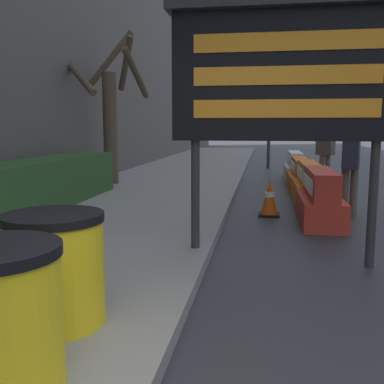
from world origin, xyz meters
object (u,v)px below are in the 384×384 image
object	(u,v)px
jersey_barrier_red_striped	(320,200)
traffic_light_near_curb	(270,94)
jersey_barrier_orange_far	(300,176)
jersey_barrier_orange_near	(308,185)
traffic_cone_near	(269,198)
message_board	(285,74)
jersey_barrier_white	(295,168)
barrel_drum_middle	(55,268)
pedestrian_passerby	(351,158)
pedestrian_worker	(325,148)

from	to	relation	value
jersey_barrier_red_striped	traffic_light_near_curb	bearing A→B (deg)	94.36
jersey_barrier_orange_far	jersey_barrier_orange_near	bearing A→B (deg)	-90.00
jersey_barrier_orange_near	jersey_barrier_orange_far	size ratio (longest dim) A/B	0.92
traffic_light_near_curb	jersey_barrier_orange_far	bearing A→B (deg)	-82.55
jersey_barrier_orange_near	traffic_cone_near	bearing A→B (deg)	-118.33
message_board	jersey_barrier_orange_far	size ratio (longest dim) A/B	1.55
message_board	jersey_barrier_white	world-z (taller)	message_board
barrel_drum_middle	traffic_light_near_curb	bearing A→B (deg)	83.18
jersey_barrier_orange_far	pedestrian_passerby	world-z (taller)	pedestrian_passerby
traffic_cone_near	pedestrian_passerby	xyz separation A→B (m)	(1.38, 0.31, 0.68)
traffic_light_near_curb	pedestrian_passerby	world-z (taller)	traffic_light_near_curb
jersey_barrier_white	pedestrian_passerby	bearing A→B (deg)	-83.59
traffic_cone_near	traffic_light_near_curb	distance (m)	9.29
jersey_barrier_red_striped	pedestrian_worker	world-z (taller)	pedestrian_worker
barrel_drum_middle	traffic_cone_near	bearing A→B (deg)	72.11
jersey_barrier_white	jersey_barrier_red_striped	bearing A→B (deg)	-90.00
jersey_barrier_orange_far	barrel_drum_middle	bearing A→B (deg)	-105.82
message_board	pedestrian_worker	bearing A→B (deg)	78.91
pedestrian_passerby	traffic_cone_near	bearing A→B (deg)	-62.16
jersey_barrier_red_striped	pedestrian_passerby	distance (m)	1.14
jersey_barrier_orange_far	pedestrian_worker	world-z (taller)	pedestrian_worker
barrel_drum_middle	jersey_barrier_orange_far	xyz separation A→B (m)	(2.38, 8.39, -0.20)
pedestrian_worker	jersey_barrier_white	bearing A→B (deg)	-20.70
message_board	jersey_barrier_red_striped	distance (m)	2.96
jersey_barrier_orange_far	pedestrian_passerby	size ratio (longest dim) A/B	1.10
traffic_cone_near	traffic_light_near_curb	xyz separation A→B (m)	(0.08, 8.98, 2.39)
barrel_drum_middle	jersey_barrier_red_striped	world-z (taller)	barrel_drum_middle
jersey_barrier_white	pedestrian_worker	bearing A→B (deg)	-56.72
jersey_barrier_red_striped	jersey_barrier_white	distance (m)	5.98
traffic_cone_near	pedestrian_worker	bearing A→B (deg)	71.45
traffic_cone_near	pedestrian_passerby	bearing A→B (deg)	12.77
jersey_barrier_white	traffic_cone_near	xyz separation A→B (m)	(-0.80, -5.54, -0.04)
pedestrian_passerby	jersey_barrier_orange_near	bearing A→B (deg)	-138.13
jersey_barrier_orange_far	traffic_light_near_curb	distance (m)	6.02
message_board	pedestrian_passerby	world-z (taller)	message_board
barrel_drum_middle	jersey_barrier_orange_far	world-z (taller)	barrel_drum_middle
traffic_cone_near	pedestrian_passerby	distance (m)	1.57
message_board	jersey_barrier_orange_far	xyz separation A→B (m)	(0.71, 6.23, -1.77)
traffic_cone_near	pedestrian_worker	distance (m)	4.76
message_board	jersey_barrier_red_striped	size ratio (longest dim) A/B	1.65
jersey_barrier_orange_far	pedestrian_passerby	xyz separation A→B (m)	(0.59, -3.18, 0.66)
message_board	jersey_barrier_orange_near	size ratio (longest dim) A/B	1.69
message_board	jersey_barrier_orange_near	xyz separation A→B (m)	(0.71, 4.21, -1.74)
message_board	pedestrian_passerby	size ratio (longest dim) A/B	1.70
message_board	jersey_barrier_white	bearing A→B (deg)	85.11
jersey_barrier_orange_near	barrel_drum_middle	bearing A→B (deg)	-110.45
jersey_barrier_orange_near	jersey_barrier_red_striped	bearing A→B (deg)	-90.00
traffic_cone_near	jersey_barrier_orange_far	bearing A→B (deg)	77.16
message_board	jersey_barrier_red_striped	world-z (taller)	message_board
jersey_barrier_white	traffic_cone_near	distance (m)	5.60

